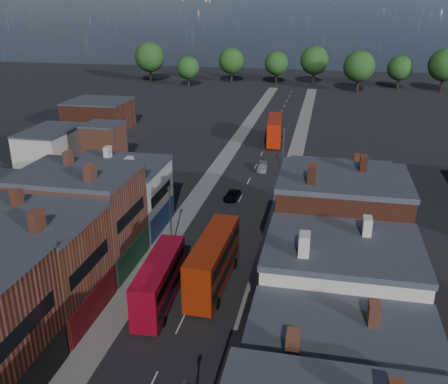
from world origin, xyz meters
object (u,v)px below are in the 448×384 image
at_px(bus_0, 159,281).
at_px(ped_3, 262,284).
at_px(bus_2, 275,130).
at_px(car_3, 262,167).
at_px(bus_1, 213,261).
at_px(car_2, 232,195).

xyz_separation_m(bus_0, ped_3, (9.61, 4.12, -1.67)).
xyz_separation_m(bus_0, bus_2, (4.39, 61.62, 0.26)).
height_order(bus_0, car_3, bus_0).
bearing_deg(bus_0, bus_1, 42.01).
bearing_deg(bus_0, bus_2, 83.00).
relative_size(bus_1, ped_3, 7.75).
bearing_deg(bus_2, car_2, -99.44).
distance_m(bus_0, car_3, 43.36).
distance_m(bus_0, bus_1, 6.21).
relative_size(bus_0, car_3, 2.74).
distance_m(bus_2, car_2, 33.03).
height_order(bus_1, bus_2, bus_1).
bearing_deg(bus_1, ped_3, -1.25).
height_order(bus_0, ped_3, bus_0).
bearing_deg(bus_0, car_2, 83.71).
xyz_separation_m(bus_2, ped_3, (5.22, -57.50, -1.94)).
bearing_deg(car_3, bus_2, 86.70).
bearing_deg(ped_3, bus_1, 69.83).
relative_size(bus_0, car_2, 2.62).
distance_m(bus_1, bus_2, 57.24).
relative_size(bus_0, bus_2, 0.90).
distance_m(bus_0, car_2, 28.89).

